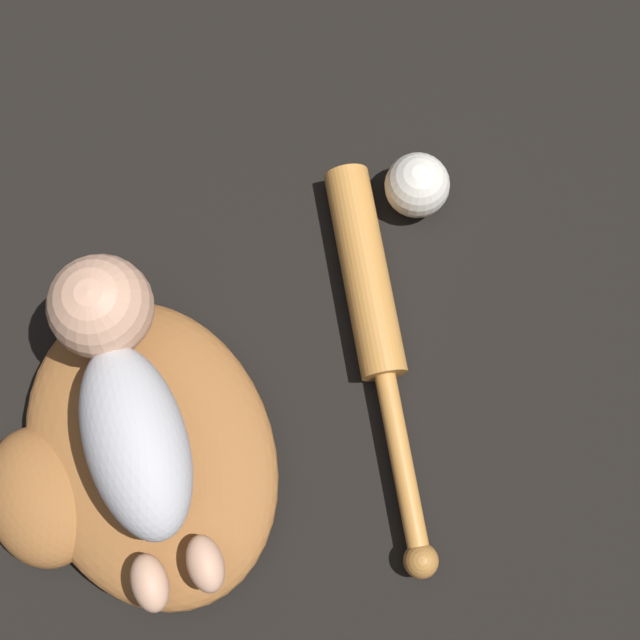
{
  "coord_description": "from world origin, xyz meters",
  "views": [
    {
      "loc": [
        -0.13,
        -0.17,
        1.03
      ],
      "look_at": [
        0.12,
        -0.23,
        0.07
      ],
      "focal_mm": 50.0,
      "sensor_mm": 36.0,
      "label": 1
    }
  ],
  "objects": [
    {
      "name": "ground_plane",
      "position": [
        0.0,
        0.0,
        0.0
      ],
      "size": [
        6.0,
        6.0,
        0.0
      ],
      "primitive_type": "plane",
      "color": "black"
    },
    {
      "name": "baby_figure",
      "position": [
        0.07,
        -0.01,
        0.13
      ],
      "size": [
        0.37,
        0.14,
        0.11
      ],
      "color": "#B2B2B7",
      "rests_on": "baseball_glove"
    },
    {
      "name": "baseball",
      "position": [
        0.27,
        -0.38,
        0.04
      ],
      "size": [
        0.08,
        0.08,
        0.08
      ],
      "color": "silver",
      "rests_on": "ground"
    },
    {
      "name": "baseball_glove",
      "position": [
        0.01,
        0.01,
        0.04
      ],
      "size": [
        0.4,
        0.37,
        0.08
      ],
      "color": "#935B2D",
      "rests_on": "ground"
    },
    {
      "name": "baseball_bat",
      "position": [
        0.12,
        -0.29,
        0.03
      ],
      "size": [
        0.48,
        0.06,
        0.05
      ],
      "color": "#C6843D",
      "rests_on": "ground"
    }
  ]
}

